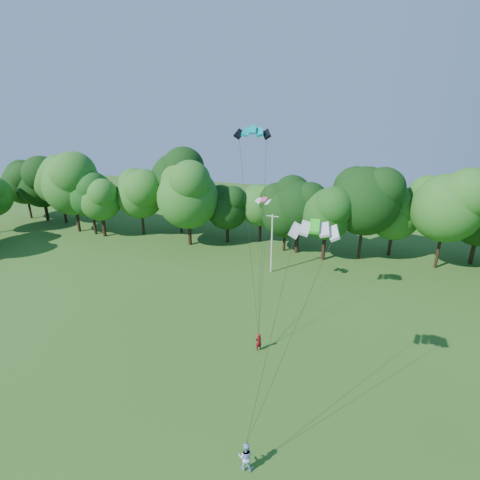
# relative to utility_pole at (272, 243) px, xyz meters

# --- Properties ---
(ground) EXTENTS (160.00, 160.00, 0.00)m
(ground) POSITION_rel_utility_pole_xyz_m (-1.44, -28.17, -3.83)
(ground) COLOR #2D5918
(ground) RESTS_ON ground
(utility_pole) EXTENTS (1.48, 0.21, 7.41)m
(utility_pole) POSITION_rel_utility_pole_xyz_m (0.00, 0.00, 0.00)
(utility_pole) COLOR silver
(utility_pole) RESTS_ON ground
(kite_flyer_left) EXTENTS (0.70, 0.68, 1.62)m
(kite_flyer_left) POSITION_rel_utility_pole_xyz_m (2.33, -15.70, -3.02)
(kite_flyer_left) COLOR maroon
(kite_flyer_left) RESTS_ON ground
(kite_flyer_right) EXTENTS (0.97, 0.79, 1.83)m
(kite_flyer_right) POSITION_rel_utility_pole_xyz_m (4.30, -26.56, -2.91)
(kite_flyer_right) COLOR #B4CEFA
(kite_flyer_right) RESTS_ON ground
(kite_teal) EXTENTS (2.84, 1.63, 0.63)m
(kite_teal) POSITION_rel_utility_pole_xyz_m (0.87, -12.85, 13.96)
(kite_teal) COLOR #059CA4
(kite_teal) RESTS_ON ground
(kite_green) EXTENTS (2.72, 1.32, 0.55)m
(kite_green) POSITION_rel_utility_pole_xyz_m (6.80, -21.54, 9.43)
(kite_green) COLOR #30DD21
(kite_green) RESTS_ON ground
(kite_pink) EXTENTS (1.75, 1.22, 0.36)m
(kite_pink) POSITION_rel_utility_pole_xyz_m (0.37, -6.43, 6.95)
(kite_pink) COLOR #F94587
(kite_pink) RESTS_ON ground
(tree_back_west) EXTENTS (7.79, 7.79, 11.33)m
(tree_back_west) POSITION_rel_utility_pole_xyz_m (-30.09, 6.14, 3.24)
(tree_back_west) COLOR #361E15
(tree_back_west) RESTS_ON ground
(tree_back_center) EXTENTS (7.81, 7.81, 11.36)m
(tree_back_center) POSITION_rel_utility_pole_xyz_m (2.02, 7.49, 3.26)
(tree_back_center) COLOR black
(tree_back_center) RESTS_ON ground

